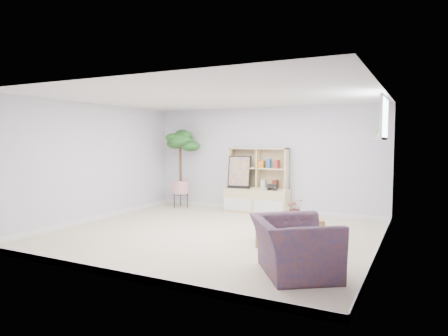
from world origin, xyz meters
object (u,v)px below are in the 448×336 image
at_px(coffee_table, 288,231).
at_px(armchair, 294,243).
at_px(floor_tree, 181,169).
at_px(storage_unit, 257,181).

relative_size(coffee_table, armchair, 0.98).
bearing_deg(floor_tree, storage_unit, 5.65).
xyz_separation_m(coffee_table, armchair, (0.50, -1.36, 0.18)).
relative_size(storage_unit, coffee_table, 1.40).
relative_size(floor_tree, armchair, 1.79).
bearing_deg(storage_unit, coffee_table, -56.98).
distance_m(storage_unit, coffee_table, 2.75).
height_order(coffee_table, armchair, armchair).
xyz_separation_m(floor_tree, armchair, (3.90, -3.43, -0.56)).
relative_size(coffee_table, floor_tree, 0.55).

